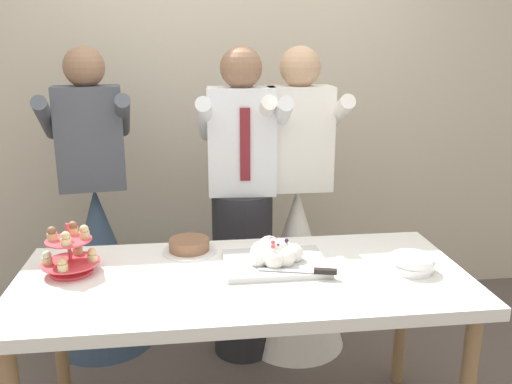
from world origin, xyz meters
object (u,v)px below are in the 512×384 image
at_px(cupcake_stand, 70,253).
at_px(person_bride, 296,247).
at_px(main_cake_tray, 275,256).
at_px(round_cake, 189,246).
at_px(dessert_table, 244,291).
at_px(person_guest, 99,246).
at_px(plate_stack, 412,263).
at_px(person_groom, 242,224).

distance_m(cupcake_stand, person_bride, 1.27).
bearing_deg(main_cake_tray, round_cake, 150.65).
xyz_separation_m(dessert_table, person_guest, (-0.72, 0.90, -0.12)).
xyz_separation_m(main_cake_tray, plate_stack, (0.54, -0.12, -0.01)).
bearing_deg(person_groom, cupcake_stand, -141.12).
relative_size(cupcake_stand, person_bride, 0.14).
distance_m(round_cake, person_groom, 0.52).
distance_m(person_bride, person_guest, 1.10).
relative_size(plate_stack, round_cake, 0.74).
bearing_deg(person_guest, dessert_table, -51.48).
distance_m(main_cake_tray, person_bride, 0.76).
xyz_separation_m(plate_stack, round_cake, (-0.90, 0.32, -0.01)).
xyz_separation_m(round_cake, person_bride, (0.58, 0.48, -0.22)).
height_order(cupcake_stand, round_cake, cupcake_stand).
relative_size(round_cake, person_groom, 0.14).
bearing_deg(cupcake_stand, dessert_table, -8.55).
relative_size(dessert_table, person_bride, 1.08).
xyz_separation_m(main_cake_tray, person_groom, (-0.07, 0.64, -0.07)).
relative_size(cupcake_stand, round_cake, 0.96).
bearing_deg(cupcake_stand, person_guest, 92.20).
height_order(person_groom, person_bride, same).
height_order(main_cake_tray, person_guest, person_guest).
height_order(dessert_table, round_cake, round_cake).
xyz_separation_m(main_cake_tray, person_guest, (-0.86, 0.83, -0.23)).
relative_size(cupcake_stand, person_guest, 0.14).
height_order(main_cake_tray, person_bride, person_bride).
height_order(cupcake_stand, main_cake_tray, cupcake_stand).
bearing_deg(round_cake, main_cake_tray, -29.35).
distance_m(plate_stack, person_groom, 0.98).
bearing_deg(round_cake, person_groom, 57.44).
bearing_deg(person_groom, dessert_table, -95.32).
height_order(dessert_table, person_guest, person_guest).
relative_size(person_bride, person_guest, 1.00).
height_order(round_cake, person_groom, person_groom).
xyz_separation_m(main_cake_tray, person_bride, (0.23, 0.68, -0.23)).
bearing_deg(person_bride, dessert_table, -116.13).
height_order(plate_stack, person_guest, person_guest).
bearing_deg(dessert_table, round_cake, 128.22).
height_order(dessert_table, person_groom, person_groom).
distance_m(dessert_table, main_cake_tray, 0.20).
height_order(cupcake_stand, person_guest, person_guest).
bearing_deg(person_bride, main_cake_tray, -108.71).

